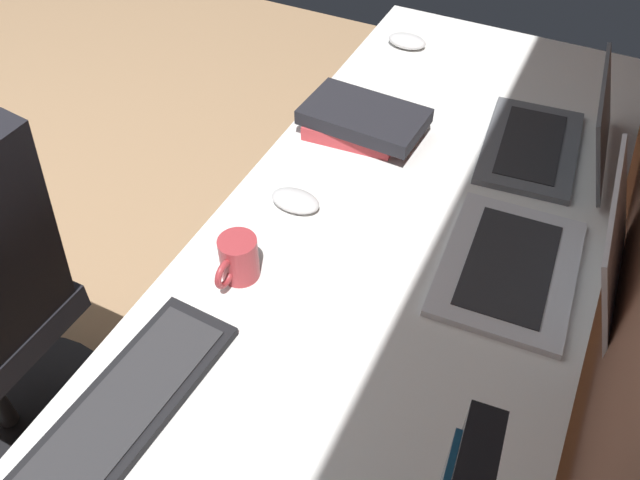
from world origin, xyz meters
name	(u,v)px	position (x,y,z in m)	size (l,w,h in m)	color
desk	(346,359)	(-0.06, 1.53, 0.67)	(2.34, 0.74, 0.73)	white
laptop_leftmost	(549,259)	(-0.34, 1.80, 0.78)	(0.35, 0.33, 0.23)	silver
laptop_left	(559,137)	(-0.72, 1.74, 0.78)	(0.35, 0.29, 0.20)	#595B60
keyboard_main	(123,410)	(0.22, 1.28, 0.74)	(0.43, 0.16, 0.02)	black
mouse_main	(407,41)	(-1.02, 1.28, 0.75)	(0.06, 0.10, 0.03)	silver
mouse_spare	(295,201)	(-0.31, 1.30, 0.75)	(0.06, 0.10, 0.03)	silver
book_stack_far	(361,120)	(-0.60, 1.32, 0.77)	(0.19, 0.28, 0.07)	#B2383D
coffee_mug	(238,259)	(-0.10, 1.30, 0.77)	(0.11, 0.07, 0.09)	#A53338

